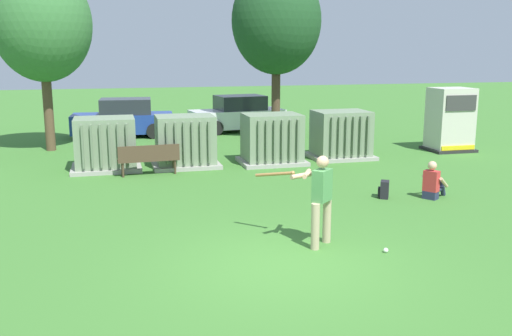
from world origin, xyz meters
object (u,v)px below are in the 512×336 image
object	(u,v)px
transformer_east	(341,135)
sports_ball	(386,250)
seated_spectator	(433,183)
backpack	(384,190)
park_bench	(149,157)
transformer_mid_east	(272,139)
batter	(319,196)
transformer_west	(105,145)
transformer_mid_west	(185,142)
parked_car_left_of_center	(238,115)
parked_car_leftmost	(124,119)
generator_enclosure	(450,120)

from	to	relation	value
transformer_east	sports_ball	size ratio (longest dim) A/B	23.33
seated_spectator	backpack	world-z (taller)	seated_spectator
park_bench	backpack	bearing A→B (deg)	-36.86
transformer_mid_east	transformer_east	xyz separation A→B (m)	(2.54, 0.32, 0.00)
batter	seated_spectator	world-z (taller)	batter
transformer_west	batter	xyz separation A→B (m)	(3.93, -8.19, 0.19)
batter	sports_ball	bearing A→B (deg)	-33.57
seated_spectator	sports_ball	bearing A→B (deg)	-131.71
transformer_mid_east	transformer_east	bearing A→B (deg)	7.08
transformer_mid_west	transformer_mid_east	bearing A→B (deg)	-4.44
park_bench	parked_car_left_of_center	distance (m)	9.63
transformer_mid_east	parked_car_leftmost	distance (m)	8.52
transformer_mid_west	transformer_mid_east	size ratio (longest dim) A/B	1.00
generator_enclosure	backpack	world-z (taller)	generator_enclosure
transformer_west	parked_car_left_of_center	xyz separation A→B (m)	(5.81, 7.34, -0.04)
generator_enclosure	park_bench	bearing A→B (deg)	-171.88
transformer_mid_east	park_bench	distance (m)	4.12
backpack	parked_car_leftmost	distance (m)	13.64
transformer_west	transformer_mid_west	bearing A→B (deg)	-1.47
transformer_west	backpack	world-z (taller)	transformer_west
backpack	transformer_west	bearing A→B (deg)	142.02
park_bench	batter	distance (m)	7.57
transformer_mid_east	generator_enclosure	distance (m)	7.03
generator_enclosure	seated_spectator	size ratio (longest dim) A/B	2.39
transformer_east	transformer_mid_west	bearing A→B (deg)	-178.94
transformer_mid_west	backpack	size ratio (longest dim) A/B	4.77
park_bench	transformer_mid_east	bearing A→B (deg)	12.00
generator_enclosure	batter	xyz separation A→B (m)	(-8.31, -8.63, -0.16)
transformer_west	parked_car_left_of_center	bearing A→B (deg)	51.65
batter	backpack	xyz separation A→B (m)	(2.84, 2.91, -0.76)
transformer_west	parked_car_leftmost	xyz separation A→B (m)	(0.72, 6.93, -0.04)
sports_ball	batter	bearing A→B (deg)	146.43
transformer_mid_east	generator_enclosure	size ratio (longest dim) A/B	0.91
transformer_west	generator_enclosure	distance (m)	12.26
transformer_east	backpack	size ratio (longest dim) A/B	4.77
transformer_east	parked_car_left_of_center	distance (m)	7.57
generator_enclosure	backpack	size ratio (longest dim) A/B	5.23
transformer_east	transformer_mid_east	bearing A→B (deg)	-172.92
parked_car_leftmost	generator_enclosure	bearing A→B (deg)	-29.41
generator_enclosure	park_bench	distance (m)	11.14
sports_ball	seated_spectator	xyz separation A→B (m)	(2.95, 3.31, 0.33)
transformer_mid_west	generator_enclosure	distance (m)	9.80
generator_enclosure	parked_car_leftmost	world-z (taller)	generator_enclosure
sports_ball	generator_enclosure	bearing A→B (deg)	52.17
transformer_mid_east	park_bench	size ratio (longest dim) A/B	1.15
transformer_east	backpack	world-z (taller)	transformer_east
backpack	parked_car_left_of_center	size ratio (longest dim) A/B	0.10
batter	parked_car_left_of_center	distance (m)	15.65
transformer_west	batter	size ratio (longest dim) A/B	1.21
park_bench	sports_ball	distance (m)	8.64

